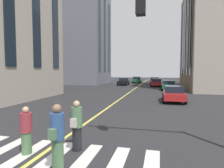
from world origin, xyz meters
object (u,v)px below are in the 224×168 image
(car_red_near, at_px, (157,82))
(pedestrian_far, at_px, (57,137))
(car_green_parked_a, at_px, (168,85))
(traffic_light_mast, at_px, (215,30))
(car_black_far, at_px, (123,81))
(car_grey_mid, at_px, (155,81))
(car_green_parked_b, at_px, (137,80))
(pedestrian_companion, at_px, (77,126))
(car_red_oncoming, at_px, (174,94))
(pedestrian_near, at_px, (26,131))

(car_red_near, xyz_separation_m, pedestrian_far, (-30.25, 2.12, 0.22))
(car_green_parked_a, distance_m, traffic_light_mast, 22.42)
(car_black_far, relative_size, car_green_parked_a, 0.89)
(car_red_near, xyz_separation_m, car_grey_mid, (6.44, 0.47, -0.00))
(car_red_near, relative_size, car_grey_mid, 1.13)
(car_red_near, relative_size, car_black_far, 1.13)
(car_green_parked_b, bearing_deg, car_red_near, -154.38)
(car_green_parked_b, height_order, car_red_near, car_green_parked_b)
(pedestrian_far, bearing_deg, car_green_parked_b, 3.53)
(pedestrian_companion, bearing_deg, pedestrian_far, -177.98)
(car_red_oncoming, height_order, car_green_parked_a, car_red_oncoming)
(car_grey_mid, bearing_deg, car_red_near, -175.86)
(car_red_near, distance_m, pedestrian_far, 30.32)
(traffic_light_mast, bearing_deg, pedestrian_far, 112.99)
(car_green_parked_b, height_order, car_green_parked_a, car_green_parked_b)
(car_grey_mid, distance_m, pedestrian_near, 36.13)
(car_black_far, height_order, car_green_parked_a, car_black_far)
(car_green_parked_b, relative_size, pedestrian_near, 2.49)
(car_red_oncoming, bearing_deg, pedestrian_near, 156.58)
(car_green_parked_a, relative_size, pedestrian_companion, 2.57)
(car_grey_mid, distance_m, car_green_parked_a, 12.91)
(car_green_parked_a, bearing_deg, car_red_near, 15.59)
(car_black_far, xyz_separation_m, pedestrian_near, (-31.32, -2.59, 0.07))
(pedestrian_companion, bearing_deg, car_red_near, -4.30)
(car_green_parked_b, xyz_separation_m, pedestrian_far, (-39.79, -2.45, 0.22))
(car_red_near, xyz_separation_m, car_green_parked_a, (-6.28, -1.75, 0.00))
(pedestrian_companion, distance_m, traffic_light_mast, 5.27)
(car_black_far, distance_m, traffic_light_mast, 31.52)
(pedestrian_near, relative_size, pedestrian_far, 0.86)
(car_grey_mid, bearing_deg, car_green_parked_b, 52.97)
(car_red_near, bearing_deg, car_grey_mid, 4.14)
(pedestrian_near, height_order, pedestrian_companion, pedestrian_companion)
(car_red_near, bearing_deg, car_green_parked_a, -164.41)
(car_red_oncoming, relative_size, car_black_far, 1.00)
(pedestrian_far, bearing_deg, car_red_oncoming, -16.43)
(car_black_far, bearing_deg, pedestrian_far, -172.70)
(car_red_oncoming, distance_m, pedestrian_near, 13.56)
(traffic_light_mast, bearing_deg, car_green_parked_b, 9.96)
(car_red_near, relative_size, pedestrian_near, 2.81)
(car_red_oncoming, height_order, traffic_light_mast, traffic_light_mast)
(car_black_far, relative_size, traffic_light_mast, 0.71)
(pedestrian_far, xyz_separation_m, traffic_light_mast, (1.79, -4.22, 3.00))
(car_grey_mid, bearing_deg, pedestrian_companion, 177.23)
(car_green_parked_a, relative_size, pedestrian_near, 2.81)
(pedestrian_near, xyz_separation_m, pedestrian_companion, (0.67, -1.47, 0.08))
(car_green_parked_b, distance_m, car_red_near, 10.59)
(traffic_light_mast, bearing_deg, pedestrian_companion, 95.61)
(car_black_far, relative_size, pedestrian_far, 2.14)
(car_black_far, distance_m, pedestrian_far, 32.28)
(pedestrian_companion, bearing_deg, car_grey_mid, -2.77)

